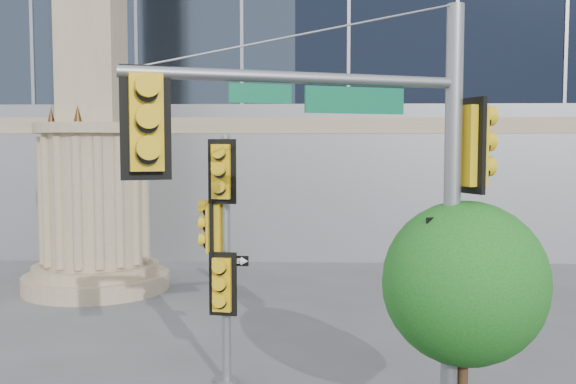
{
  "coord_description": "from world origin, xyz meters",
  "views": [
    {
      "loc": [
        0.61,
        -10.32,
        4.43
      ],
      "look_at": [
        0.17,
        2.0,
        3.54
      ],
      "focal_mm": 40.0,
      "sensor_mm": 36.0,
      "label": 1
    }
  ],
  "objects": [
    {
      "name": "street_tree",
      "position": [
        2.8,
        -1.39,
        2.42
      ],
      "size": [
        2.36,
        2.3,
        3.67
      ],
      "color": "tan",
      "rests_on": "ground"
    },
    {
      "name": "secondary_signal_pole",
      "position": [
        -1.01,
        1.15,
        2.71
      ],
      "size": [
        0.8,
        0.67,
        4.62
      ],
      "rotation": [
        0.0,
        0.0,
        -0.15
      ],
      "color": "slate",
      "rests_on": "ground"
    },
    {
      "name": "main_signal_pole",
      "position": [
        1.48,
        -1.91,
        3.92
      ],
      "size": [
        4.68,
        2.14,
        6.33
      ],
      "rotation": [
        0.0,
        0.0,
        0.37
      ],
      "color": "slate",
      "rests_on": "ground"
    },
    {
      "name": "monument",
      "position": [
        -6.0,
        9.0,
        5.52
      ],
      "size": [
        4.4,
        4.4,
        16.6
      ],
      "color": "tan",
      "rests_on": "ground"
    }
  ]
}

